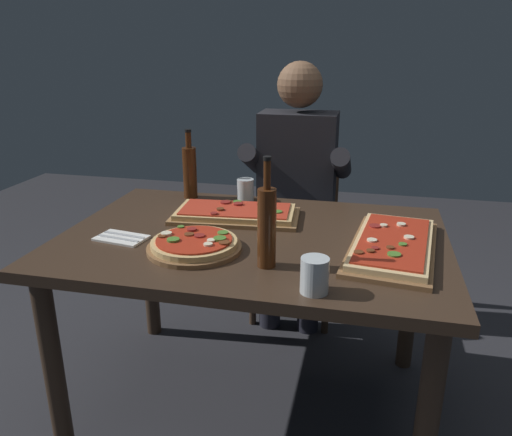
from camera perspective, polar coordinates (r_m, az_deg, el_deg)
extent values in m
plane|color=#2D2D33|center=(2.22, -0.31, -20.07)|extent=(6.40, 6.40, 0.00)
cube|color=#3D2B1E|center=(1.85, -0.35, -2.55)|extent=(1.40, 0.96, 0.04)
cylinder|color=#3D2B1E|center=(1.94, -22.16, -15.38)|extent=(0.07, 0.07, 0.70)
cylinder|color=#3D2B1E|center=(1.67, 18.90, -21.35)|extent=(0.07, 0.07, 0.70)
cylinder|color=#3D2B1E|center=(2.54, -12.02, -5.79)|extent=(0.07, 0.07, 0.70)
cylinder|color=#3D2B1E|center=(2.33, 17.21, -8.58)|extent=(0.07, 0.07, 0.70)
cube|color=olive|center=(2.02, -2.34, 0.20)|extent=(0.53, 0.30, 0.02)
cube|color=#DBB270|center=(2.01, -2.35, 0.69)|extent=(0.48, 0.27, 0.02)
cube|color=red|center=(2.01, -2.36, 1.04)|extent=(0.44, 0.24, 0.01)
cylinder|color=brown|center=(2.09, -3.29, 1.89)|extent=(0.04, 0.04, 0.00)
cylinder|color=maroon|center=(1.94, -4.81, 0.53)|extent=(0.03, 0.03, 0.01)
cylinder|color=maroon|center=(2.05, -2.06, 1.63)|extent=(0.04, 0.04, 0.01)
cylinder|color=brown|center=(1.99, -4.09, 1.01)|extent=(0.03, 0.03, 0.01)
cylinder|color=maroon|center=(2.07, -3.51, 1.81)|extent=(0.04, 0.04, 0.01)
cylinder|color=#4C7F2D|center=(1.96, 2.46, 0.73)|extent=(0.04, 0.04, 0.00)
cylinder|color=#4C7F2D|center=(2.08, -2.15, 1.88)|extent=(0.04, 0.04, 0.01)
cube|color=brown|center=(1.77, 15.32, -3.32)|extent=(0.34, 0.60, 0.02)
cube|color=#E5C184|center=(1.76, 15.37, -2.78)|extent=(0.31, 0.55, 0.02)
cube|color=#B72D19|center=(1.76, 15.40, -2.39)|extent=(0.27, 0.51, 0.01)
cylinder|color=brown|center=(1.62, 11.63, -3.83)|extent=(0.03, 0.03, 0.00)
cylinder|color=brown|center=(1.67, 15.07, -3.27)|extent=(0.03, 0.03, 0.01)
cylinder|color=maroon|center=(1.66, 13.43, -3.36)|extent=(0.02, 0.02, 0.00)
cylinder|color=beige|center=(1.89, 16.24, -0.70)|extent=(0.03, 0.03, 0.01)
cylinder|color=brown|center=(1.63, 12.93, -3.66)|extent=(0.03, 0.03, 0.01)
cylinder|color=maroon|center=(1.86, 13.43, -0.87)|extent=(0.04, 0.04, 0.00)
cylinder|color=beige|center=(1.86, 14.37, -0.82)|extent=(0.03, 0.03, 0.01)
cylinder|color=#4C7F2D|center=(1.71, 16.40, -2.89)|extent=(0.03, 0.03, 0.01)
cylinder|color=beige|center=(1.72, 13.10, -2.47)|extent=(0.03, 0.03, 0.01)
cylinder|color=#4C7F2D|center=(1.63, 15.49, -4.00)|extent=(0.04, 0.04, 0.01)
cylinder|color=beige|center=(1.78, 17.06, -2.11)|extent=(0.03, 0.03, 0.01)
cylinder|color=brown|center=(1.72, -7.03, -3.41)|extent=(0.32, 0.32, 0.02)
cylinder|color=#DBB270|center=(1.71, -7.06, -2.85)|extent=(0.29, 0.29, 0.02)
cylinder|color=#B72D19|center=(1.71, -7.08, -2.45)|extent=(0.26, 0.26, 0.01)
cylinder|color=brown|center=(1.66, -3.63, -2.80)|extent=(0.04, 0.04, 0.01)
cylinder|color=maroon|center=(1.78, -7.34, -1.30)|extent=(0.03, 0.03, 0.01)
cylinder|color=beige|center=(1.76, -10.18, -1.76)|extent=(0.04, 0.04, 0.01)
cylinder|color=brown|center=(1.74, -10.65, -2.03)|extent=(0.03, 0.03, 0.00)
cylinder|color=maroon|center=(1.72, -6.47, -2.01)|extent=(0.04, 0.04, 0.01)
cylinder|color=beige|center=(1.65, -5.49, -3.00)|extent=(0.03, 0.03, 0.01)
cylinder|color=#4C7F2D|center=(1.75, -3.80, -1.66)|extent=(0.04, 0.04, 0.00)
cylinder|color=#4C7F2D|center=(1.82, -8.58, -0.99)|extent=(0.02, 0.02, 0.00)
cylinder|color=beige|center=(1.68, -5.14, -2.54)|extent=(0.03, 0.03, 0.01)
cylinder|color=brown|center=(1.74, -7.64, -1.85)|extent=(0.03, 0.03, 0.00)
cylinder|color=#4C7F2D|center=(1.70, -9.43, -2.46)|extent=(0.04, 0.04, 0.01)
cylinder|color=#4C7F2D|center=(1.69, -4.15, -2.36)|extent=(0.04, 0.04, 0.01)
cylinder|color=#47230F|center=(2.28, -7.55, 5.12)|extent=(0.06, 0.06, 0.23)
cylinder|color=#47230F|center=(2.25, -7.72, 8.82)|extent=(0.03, 0.03, 0.07)
cylinder|color=black|center=(2.24, -7.77, 9.86)|extent=(0.03, 0.03, 0.01)
cylinder|color=#47230F|center=(1.55, 1.24, -1.20)|extent=(0.06, 0.06, 0.25)
cylinder|color=#47230F|center=(1.49, 1.28, 4.94)|extent=(0.02, 0.02, 0.09)
cylinder|color=black|center=(1.48, 1.30, 6.82)|extent=(0.02, 0.02, 0.01)
cylinder|color=silver|center=(1.42, 6.70, -6.51)|extent=(0.08, 0.08, 0.10)
cylinder|color=silver|center=(1.43, 6.66, -7.38)|extent=(0.07, 0.07, 0.06)
cylinder|color=silver|center=(2.23, -1.21, 3.22)|extent=(0.07, 0.07, 0.10)
cube|color=white|center=(1.87, -15.12, -2.22)|extent=(0.19, 0.14, 0.01)
cube|color=silver|center=(1.85, -15.46, -2.24)|extent=(0.17, 0.04, 0.00)
cube|color=silver|center=(1.88, -14.81, -1.87)|extent=(0.17, 0.04, 0.00)
cube|color=#3D2B1E|center=(2.66, 4.54, -2.31)|extent=(0.44, 0.44, 0.04)
cube|color=#3D2B1E|center=(2.77, 5.29, 3.61)|extent=(0.40, 0.04, 0.42)
cylinder|color=#3D2B1E|center=(2.61, -0.39, -8.06)|extent=(0.04, 0.04, 0.41)
cylinder|color=#3D2B1E|center=(2.56, 8.01, -8.86)|extent=(0.04, 0.04, 0.41)
cylinder|color=#3D2B1E|center=(2.95, 1.33, -4.74)|extent=(0.04, 0.04, 0.41)
cylinder|color=#3D2B1E|center=(2.90, 8.72, -5.38)|extent=(0.04, 0.04, 0.41)
cylinder|color=#23232D|center=(2.60, 1.61, -7.77)|extent=(0.11, 0.11, 0.45)
cylinder|color=#23232D|center=(2.57, 6.03, -8.19)|extent=(0.11, 0.11, 0.45)
cube|color=#23232D|center=(2.54, 4.25, -1.44)|extent=(0.34, 0.40, 0.12)
cube|color=#232328|center=(2.54, 4.78, 6.11)|extent=(0.38, 0.22, 0.52)
sphere|color=brown|center=(2.48, 5.04, 14.91)|extent=(0.22, 0.22, 0.22)
cylinder|color=#232328|center=(2.53, -0.35, 6.71)|extent=(0.09, 0.31, 0.21)
cylinder|color=#232328|center=(2.46, 9.72, 6.11)|extent=(0.09, 0.31, 0.21)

